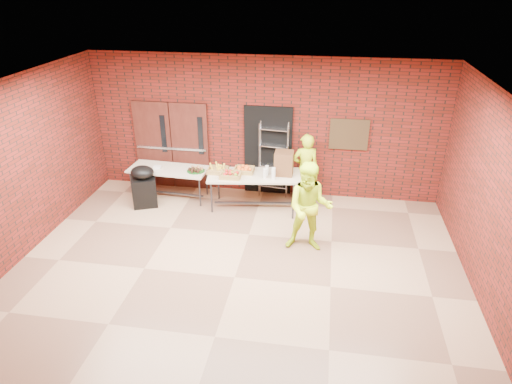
% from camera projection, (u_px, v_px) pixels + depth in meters
% --- Properties ---
extents(room, '(8.08, 7.08, 3.28)m').
position_uv_depth(room, '(233.00, 195.00, 7.23)').
color(room, brown).
rests_on(room, ground).
extents(double_doors, '(1.78, 0.12, 2.10)m').
position_uv_depth(double_doors, '(172.00, 146.00, 10.83)').
color(double_doors, '#481D14').
rests_on(double_doors, room).
extents(dark_doorway, '(1.10, 0.06, 2.10)m').
position_uv_depth(dark_doorway, '(268.00, 151.00, 10.52)').
color(dark_doorway, black).
rests_on(dark_doorway, room).
extents(bronze_plaque, '(0.85, 0.04, 0.70)m').
position_uv_depth(bronze_plaque, '(349.00, 134.00, 10.04)').
color(bronze_plaque, '#382A16').
rests_on(bronze_plaque, room).
extents(wire_rack, '(0.68, 0.30, 1.78)m').
position_uv_depth(wire_rack, '(274.00, 160.00, 10.45)').
color(wire_rack, '#A9AAB0').
rests_on(wire_rack, room).
extents(table_left, '(1.84, 0.86, 0.74)m').
position_uv_depth(table_left, '(169.00, 171.00, 10.41)').
color(table_left, '#B8A98C').
rests_on(table_left, room).
extents(table_right, '(2.10, 1.10, 0.82)m').
position_uv_depth(table_right, '(254.00, 177.00, 9.90)').
color(table_right, '#B8A98C').
rests_on(table_right, room).
extents(basket_bananas, '(0.43, 0.34, 0.14)m').
position_uv_depth(basket_bananas, '(218.00, 170.00, 9.94)').
color(basket_bananas, olive).
rests_on(basket_bananas, table_right).
extents(basket_oranges, '(0.43, 0.33, 0.13)m').
position_uv_depth(basket_oranges, '(244.00, 170.00, 9.96)').
color(basket_oranges, olive).
rests_on(basket_oranges, table_right).
extents(basket_apples, '(0.44, 0.34, 0.14)m').
position_uv_depth(basket_apples, '(231.00, 175.00, 9.72)').
color(basket_apples, olive).
rests_on(basket_apples, table_right).
extents(muffin_tray, '(0.40, 0.40, 0.10)m').
position_uv_depth(muffin_tray, '(196.00, 169.00, 10.22)').
color(muffin_tray, '#144B14').
rests_on(muffin_tray, table_left).
extents(napkin_box, '(0.17, 0.11, 0.06)m').
position_uv_depth(napkin_box, '(157.00, 167.00, 10.38)').
color(napkin_box, silver).
rests_on(napkin_box, table_left).
extents(coffee_dispenser, '(0.39, 0.35, 0.52)m').
position_uv_depth(coffee_dispenser, '(284.00, 163.00, 9.78)').
color(coffee_dispenser, brown).
rests_on(coffee_dispenser, table_right).
extents(cup_stack_front, '(0.07, 0.07, 0.22)m').
position_uv_depth(cup_stack_front, '(265.00, 173.00, 9.66)').
color(cup_stack_front, silver).
rests_on(cup_stack_front, table_right).
extents(cup_stack_mid, '(0.09, 0.09, 0.26)m').
position_uv_depth(cup_stack_mid, '(273.00, 173.00, 9.60)').
color(cup_stack_mid, silver).
rests_on(cup_stack_mid, table_right).
extents(cup_stack_back, '(0.07, 0.07, 0.22)m').
position_uv_depth(cup_stack_back, '(267.00, 170.00, 9.80)').
color(cup_stack_back, silver).
rests_on(cup_stack_back, table_right).
extents(covered_grill, '(0.65, 0.60, 0.96)m').
position_uv_depth(covered_grill, '(144.00, 186.00, 10.16)').
color(covered_grill, black).
rests_on(covered_grill, room).
extents(volunteer_woman, '(0.67, 0.52, 1.63)m').
position_uv_depth(volunteer_woman, '(305.00, 169.00, 10.18)').
color(volunteer_woman, '#C3E619').
rests_on(volunteer_woman, room).
extents(volunteer_man, '(0.86, 0.67, 1.76)m').
position_uv_depth(volunteer_man, '(310.00, 208.00, 8.39)').
color(volunteer_man, '#C3E619').
rests_on(volunteer_man, room).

